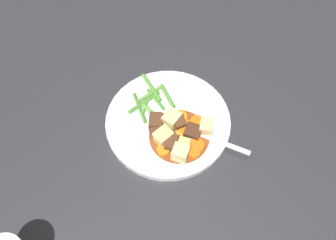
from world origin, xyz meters
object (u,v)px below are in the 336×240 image
object	(u,v)px
potato_chunk_0	(184,145)
meat_chunk_3	(172,143)
meat_chunk_2	(156,122)
carrot_slice_3	(163,150)
potato_chunk_3	(180,153)
potato_chunk_1	(172,120)
potato_chunk_2	(206,127)
fork	(206,137)
meat_chunk_1	(193,132)
carrot_slice_0	(197,122)
carrot_slice_6	(181,135)
meat_chunk_0	(157,133)
dinner_plate	(168,122)
carrot_slice_2	(188,129)
carrot_slice_1	(194,153)
carrot_slice_4	(179,117)
carrot_slice_5	(197,145)
meat_chunk_4	(179,122)
potato_chunk_4	(163,136)

from	to	relation	value
potato_chunk_0	meat_chunk_3	bearing A→B (deg)	-139.83
meat_chunk_2	carrot_slice_3	bearing A→B (deg)	-26.43
potato_chunk_3	meat_chunk_2	bearing A→B (deg)	173.47
potato_chunk_1	potato_chunk_2	bearing A→B (deg)	37.02
fork	meat_chunk_1	bearing A→B (deg)	-141.92
meat_chunk_3	potato_chunk_3	bearing A→B (deg)	-5.89
carrot_slice_0	carrot_slice_6	size ratio (longest dim) A/B	0.87
carrot_slice_6	meat_chunk_0	distance (m)	0.05
dinner_plate	carrot_slice_2	xyz separation A→B (m)	(0.04, 0.02, 0.01)
carrot_slice_1	meat_chunk_3	size ratio (longest dim) A/B	0.79
carrot_slice_1	fork	world-z (taller)	carrot_slice_1
carrot_slice_4	carrot_slice_5	bearing A→B (deg)	-12.89
carrot_slice_0	potato_chunk_0	distance (m)	0.06
carrot_slice_0	meat_chunk_4	world-z (taller)	meat_chunk_4
dinner_plate	fork	xyz separation A→B (m)	(0.08, 0.03, 0.01)
dinner_plate	meat_chunk_0	distance (m)	0.05
carrot_slice_1	fork	size ratio (longest dim) A/B	0.15
carrot_slice_1	carrot_slice_2	world-z (taller)	same
carrot_slice_5	meat_chunk_4	world-z (taller)	meat_chunk_4
carrot_slice_4	carrot_slice_6	distance (m)	0.04
carrot_slice_3	potato_chunk_3	distance (m)	0.04
meat_chunk_3	fork	xyz separation A→B (m)	(0.03, 0.07, -0.01)
potato_chunk_0	meat_chunk_0	distance (m)	0.06
potato_chunk_2	potato_chunk_3	xyz separation A→B (m)	(0.01, -0.08, 0.00)
carrot_slice_3	carrot_slice_6	world-z (taller)	same
potato_chunk_0	fork	xyz separation A→B (m)	(0.01, 0.05, -0.01)
carrot_slice_1	potato_chunk_1	world-z (taller)	potato_chunk_1
meat_chunk_3	carrot_slice_2	bearing A→B (deg)	96.91
carrot_slice_3	carrot_slice_2	bearing A→B (deg)	93.99
carrot_slice_6	meat_chunk_0	world-z (taller)	meat_chunk_0
meat_chunk_1	potato_chunk_0	bearing A→B (deg)	-74.06
potato_chunk_2	dinner_plate	bearing A→B (deg)	-147.97
carrot_slice_3	potato_chunk_2	size ratio (longest dim) A/B	0.84
carrot_slice_4	potato_chunk_2	distance (m)	0.06
dinner_plate	meat_chunk_3	world-z (taller)	meat_chunk_3
carrot_slice_6	potato_chunk_0	world-z (taller)	potato_chunk_0
carrot_slice_6	carrot_slice_4	bearing A→B (deg)	144.95
meat_chunk_4	potato_chunk_0	bearing A→B (deg)	-30.19
carrot_slice_6	fork	world-z (taller)	carrot_slice_6
potato_chunk_4	meat_chunk_3	size ratio (longest dim) A/B	1.08
carrot_slice_2	carrot_slice_3	world-z (taller)	carrot_slice_2
meat_chunk_2	carrot_slice_2	bearing A→B (deg)	39.11
potato_chunk_3	meat_chunk_1	bearing A→B (deg)	111.58
meat_chunk_0	meat_chunk_1	distance (m)	0.07
carrot_slice_5	potato_chunk_0	size ratio (longest dim) A/B	1.44
carrot_slice_0	meat_chunk_0	world-z (taller)	meat_chunk_0
carrot_slice_4	potato_chunk_0	bearing A→B (deg)	-33.77
carrot_slice_0	carrot_slice_1	xyz separation A→B (m)	(0.05, -0.05, 0.00)
potato_chunk_1	potato_chunk_2	world-z (taller)	potato_chunk_1
carrot_slice_2	potato_chunk_3	world-z (taller)	potato_chunk_3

